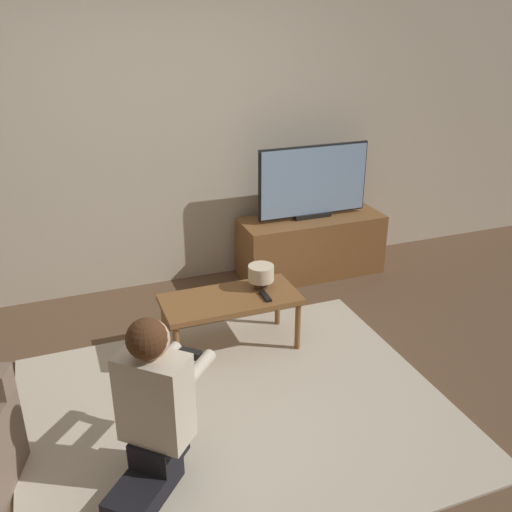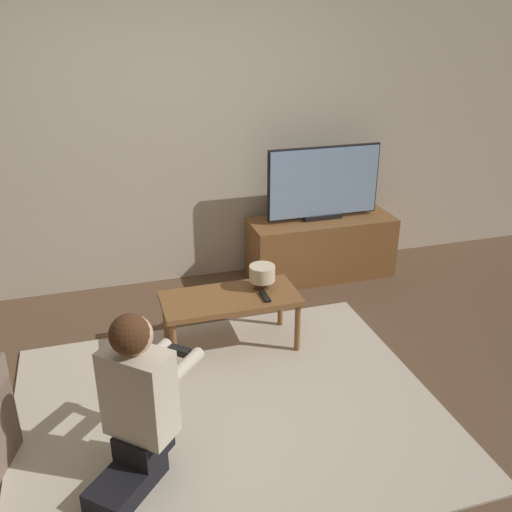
% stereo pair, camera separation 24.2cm
% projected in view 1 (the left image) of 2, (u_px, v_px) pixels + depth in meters
% --- Properties ---
extents(ground_plane, '(10.00, 10.00, 0.00)m').
position_uv_depth(ground_plane, '(238.00, 413.00, 3.41)').
color(ground_plane, brown).
extents(wall_back, '(10.00, 0.06, 2.60)m').
position_uv_depth(wall_back, '(156.00, 133.00, 4.53)').
color(wall_back, beige).
rests_on(wall_back, ground_plane).
extents(rug, '(2.49, 2.06, 0.02)m').
position_uv_depth(rug, '(238.00, 412.00, 3.40)').
color(rug, beige).
rests_on(rug, ground_plane).
extents(tv_stand, '(1.26, 0.46, 0.53)m').
position_uv_depth(tv_stand, '(311.00, 246.00, 5.07)').
color(tv_stand, brown).
rests_on(tv_stand, ground_plane).
extents(tv, '(1.00, 0.08, 0.63)m').
position_uv_depth(tv, '(313.00, 182.00, 4.84)').
color(tv, black).
rests_on(tv, tv_stand).
extents(coffee_table, '(0.94, 0.44, 0.41)m').
position_uv_depth(coffee_table, '(230.00, 303.00, 3.89)').
color(coffee_table, brown).
rests_on(coffee_table, ground_plane).
extents(person_kneeling, '(0.70, 0.73, 0.93)m').
position_uv_depth(person_kneeling, '(153.00, 404.00, 2.74)').
color(person_kneeling, black).
rests_on(person_kneeling, rug).
extents(table_lamp, '(0.18, 0.18, 0.17)m').
position_uv_depth(table_lamp, '(261.00, 275.00, 3.96)').
color(table_lamp, '#4C3823').
rests_on(table_lamp, coffee_table).
extents(remote, '(0.04, 0.15, 0.02)m').
position_uv_depth(remote, '(265.00, 296.00, 3.87)').
color(remote, black).
rests_on(remote, coffee_table).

